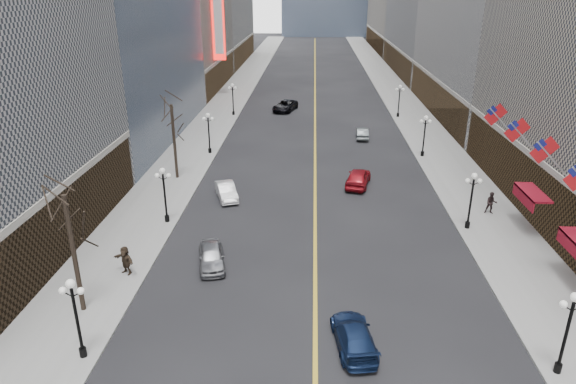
# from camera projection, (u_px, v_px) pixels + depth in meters

# --- Properties ---
(sidewalk_east) EXTENTS (6.00, 230.00, 0.15)m
(sidewalk_east) POSITION_uv_depth(u_px,v_px,m) (408.00, 111.00, 76.80)
(sidewalk_east) COLOR gray
(sidewalk_east) RESTS_ON ground
(sidewalk_west) EXTENTS (6.00, 230.00, 0.15)m
(sidewalk_west) POSITION_uv_depth(u_px,v_px,m) (223.00, 109.00, 78.06)
(sidewalk_west) COLOR gray
(sidewalk_west) RESTS_ON ground
(lane_line) EXTENTS (0.25, 200.00, 0.02)m
(lane_line) POSITION_uv_depth(u_px,v_px,m) (315.00, 97.00, 86.70)
(lane_line) COLOR gold
(lane_line) RESTS_ON ground
(streetlamp_east_0) EXTENTS (1.26, 0.44, 4.52)m
(streetlamp_east_0) POSITION_uv_depth(u_px,v_px,m) (568.00, 325.00, 24.02)
(streetlamp_east_0) COLOR black
(streetlamp_east_0) RESTS_ON sidewalk_east
(streetlamp_east_1) EXTENTS (1.26, 0.44, 4.52)m
(streetlamp_east_1) POSITION_uv_depth(u_px,v_px,m) (472.00, 195.00, 38.82)
(streetlamp_east_1) COLOR black
(streetlamp_east_1) RESTS_ON sidewalk_east
(streetlamp_east_2) EXTENTS (1.26, 0.44, 4.52)m
(streetlamp_east_2) POSITION_uv_depth(u_px,v_px,m) (425.00, 132.00, 55.48)
(streetlamp_east_2) COLOR black
(streetlamp_east_2) RESTS_ON sidewalk_east
(streetlamp_east_3) EXTENTS (1.26, 0.44, 4.52)m
(streetlamp_east_3) POSITION_uv_depth(u_px,v_px,m) (399.00, 97.00, 72.13)
(streetlamp_east_3) COLOR black
(streetlamp_east_3) RESTS_ON sidewalk_east
(streetlamp_west_0) EXTENTS (1.26, 0.44, 4.52)m
(streetlamp_west_0) POSITION_uv_depth(u_px,v_px,m) (75.00, 311.00, 25.08)
(streetlamp_west_0) COLOR black
(streetlamp_west_0) RESTS_ON sidewalk_west
(streetlamp_west_1) EXTENTS (1.26, 0.44, 4.52)m
(streetlamp_west_1) POSITION_uv_depth(u_px,v_px,m) (164.00, 189.00, 39.88)
(streetlamp_west_1) COLOR black
(streetlamp_west_1) RESTS_ON sidewalk_west
(streetlamp_west_2) EXTENTS (1.26, 0.44, 4.52)m
(streetlamp_west_2) POSITION_uv_depth(u_px,v_px,m) (209.00, 129.00, 56.54)
(streetlamp_west_2) COLOR black
(streetlamp_west_2) RESTS_ON sidewalk_west
(streetlamp_west_3) EXTENTS (1.26, 0.44, 4.52)m
(streetlamp_west_3) POSITION_uv_depth(u_px,v_px,m) (233.00, 96.00, 73.19)
(streetlamp_west_3) COLOR black
(streetlamp_west_3) RESTS_ON sidewalk_west
(flag_3) EXTENTS (2.87, 0.12, 2.87)m
(flag_3) POSITION_uv_depth(u_px,v_px,m) (547.00, 152.00, 34.24)
(flag_3) COLOR #B2B2B7
(flag_3) RESTS_ON ground
(flag_4) EXTENTS (2.87, 0.12, 2.87)m
(flag_4) POSITION_uv_depth(u_px,v_px,m) (519.00, 132.00, 38.86)
(flag_4) COLOR #B2B2B7
(flag_4) RESTS_ON ground
(flag_5) EXTENTS (2.87, 0.12, 2.87)m
(flag_5) POSITION_uv_depth(u_px,v_px,m) (497.00, 117.00, 43.49)
(flag_5) COLOR #B2B2B7
(flag_5) RESTS_ON ground
(awning_c) EXTENTS (1.40, 4.00, 0.93)m
(awning_c) POSITION_uv_depth(u_px,v_px,m) (530.00, 194.00, 38.56)
(awning_c) COLOR maroon
(awning_c) RESTS_ON ground
(theatre_marquee) EXTENTS (2.00, 0.55, 12.00)m
(theatre_marquee) POSITION_uv_depth(u_px,v_px,m) (218.00, 22.00, 82.90)
(theatre_marquee) COLOR red
(theatre_marquee) RESTS_ON ground
(tree_west_near) EXTENTS (3.60, 3.60, 7.92)m
(tree_west_near) POSITION_uv_depth(u_px,v_px,m) (67.00, 214.00, 27.60)
(tree_west_near) COLOR #2D231C
(tree_west_near) RESTS_ON sidewalk_west
(tree_west_far) EXTENTS (3.60, 3.60, 7.92)m
(tree_west_far) POSITION_uv_depth(u_px,v_px,m) (172.00, 116.00, 47.96)
(tree_west_far) COLOR #2D231C
(tree_west_far) RESTS_ON sidewalk_west
(car_nb_near) EXTENTS (2.61, 4.52, 1.45)m
(car_nb_near) POSITION_uv_depth(u_px,v_px,m) (211.00, 256.00, 34.53)
(car_nb_near) COLOR gray
(car_nb_near) RESTS_ON ground
(car_nb_mid) EXTENTS (2.76, 4.46, 1.39)m
(car_nb_mid) POSITION_uv_depth(u_px,v_px,m) (226.00, 191.00, 45.44)
(car_nb_mid) COLOR silver
(car_nb_mid) RESTS_ON ground
(car_nb_far) EXTENTS (4.06, 6.16, 1.57)m
(car_nb_far) POSITION_uv_depth(u_px,v_px,m) (285.00, 106.00, 76.85)
(car_nb_far) COLOR black
(car_nb_far) RESTS_ON ground
(car_sb_near) EXTENTS (2.57, 4.95, 1.37)m
(car_sb_near) POSITION_uv_depth(u_px,v_px,m) (354.00, 336.00, 26.79)
(car_sb_near) COLOR #122145
(car_sb_near) RESTS_ON ground
(car_sb_mid) EXTENTS (3.03, 5.23, 1.67)m
(car_sb_mid) POSITION_uv_depth(u_px,v_px,m) (358.00, 177.00, 48.27)
(car_sb_mid) COLOR maroon
(car_sb_mid) RESTS_ON ground
(car_sb_far) EXTENTS (1.59, 4.13, 1.34)m
(car_sb_far) POSITION_uv_depth(u_px,v_px,m) (362.00, 133.00, 63.17)
(car_sb_far) COLOR #474D4E
(car_sb_far) RESTS_ON ground
(ped_east_walk) EXTENTS (0.97, 0.63, 1.85)m
(ped_east_walk) POSITION_uv_depth(u_px,v_px,m) (491.00, 203.00, 42.02)
(ped_east_walk) COLOR black
(ped_east_walk) RESTS_ON sidewalk_east
(ped_west_far) EXTENTS (1.79, 1.40, 1.94)m
(ped_west_far) POSITION_uv_depth(u_px,v_px,m) (125.00, 260.00, 33.25)
(ped_west_far) COLOR #32261C
(ped_west_far) RESTS_ON sidewalk_west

